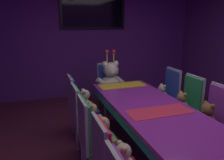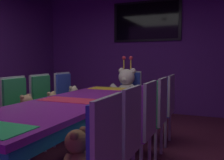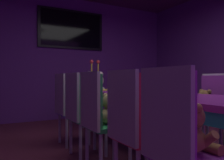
{
  "view_description": "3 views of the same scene",
  "coord_description": "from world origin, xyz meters",
  "views": [
    {
      "loc": [
        -1.3,
        -2.13,
        1.74
      ],
      "look_at": [
        -0.11,
        1.42,
        0.79
      ],
      "focal_mm": 35.79,
      "sensor_mm": 36.0,
      "label": 1
    },
    {
      "loc": [
        1.49,
        -2.41,
        1.21
      ],
      "look_at": [
        -0.05,
        1.25,
        0.87
      ],
      "focal_mm": 40.08,
      "sensor_mm": 36.0,
      "label": 2
    },
    {
      "loc": [
        -1.81,
        -2.06,
        0.92
      ],
      "look_at": [
        0.1,
        1.37,
        0.9
      ],
      "focal_mm": 37.58,
      "sensor_mm": 36.0,
      "label": 3
    }
  ],
  "objects": [
    {
      "name": "chair_right_2",
      "position": [
        0.82,
        -0.02,
        0.6
      ],
      "size": [
        0.42,
        0.41,
        0.98
      ],
      "rotation": [
        0.0,
        0.0,
        3.14
      ],
      "color": "purple",
      "rests_on": "ground_plane"
    },
    {
      "name": "chair_right_1",
      "position": [
        0.8,
        -0.53,
        0.6
      ],
      "size": [
        0.42,
        0.41,
        0.98
      ],
      "rotation": [
        0.0,
        0.0,
        3.14
      ],
      "color": "#2D47B2",
      "rests_on": "ground_plane"
    },
    {
      "name": "teddy_right_1",
      "position": [
        0.66,
        -0.53,
        0.58
      ],
      "size": [
        0.23,
        0.3,
        0.28
      ],
      "rotation": [
        0.0,
        0.0,
        3.14
      ],
      "color": "tan",
      "rests_on": "chair_right_1"
    },
    {
      "name": "teddy_right_2",
      "position": [
        0.67,
        -0.02,
        0.6
      ],
      "size": [
        0.26,
        0.34,
        0.32
      ],
      "rotation": [
        0.0,
        0.0,
        3.14
      ],
      "color": "brown",
      "rests_on": "chair_right_2"
    },
    {
      "name": "teddy_right_3",
      "position": [
        0.68,
        0.53,
        0.59
      ],
      "size": [
        0.24,
        0.32,
        0.3
      ],
      "rotation": [
        0.0,
        0.0,
        3.14
      ],
      "color": "#9E7247",
      "rests_on": "chair_right_3"
    },
    {
      "name": "chair_left_2",
      "position": [
        -0.83,
        0.02,
        0.6
      ],
      "size": [
        0.42,
        0.41,
        0.98
      ],
      "color": "#268C4C",
      "rests_on": "ground_plane"
    },
    {
      "name": "chair_right_0",
      "position": [
        0.82,
        -1.06,
        0.6
      ],
      "size": [
        0.42,
        0.41,
        0.98
      ],
      "rotation": [
        0.0,
        0.0,
        3.14
      ],
      "color": "#2D47B2",
      "rests_on": "ground_plane"
    },
    {
      "name": "king_teddy_bear",
      "position": [
        0.0,
        1.8,
        0.71
      ],
      "size": [
        0.62,
        0.48,
        0.8
      ],
      "rotation": [
        0.0,
        0.0,
        -1.57
      ],
      "color": "silver",
      "rests_on": "throne_chair"
    },
    {
      "name": "teddy_right_0",
      "position": [
        0.67,
        -1.06,
        0.59
      ],
      "size": [
        0.25,
        0.33,
        0.31
      ],
      "rotation": [
        0.0,
        0.0,
        3.14
      ],
      "color": "brown",
      "rests_on": "chair_right_0"
    },
    {
      "name": "wall_back",
      "position": [
        0.0,
        3.2,
        1.4
      ],
      "size": [
        5.2,
        0.12,
        2.8
      ],
      "primitive_type": "cube",
      "color": "#59267F",
      "rests_on": "ground_plane"
    },
    {
      "name": "chair_right_4",
      "position": [
        0.83,
        1.1,
        0.6
      ],
      "size": [
        0.42,
        0.41,
        0.98
      ],
      "rotation": [
        0.0,
        0.0,
        3.14
      ],
      "color": "#2D47B2",
      "rests_on": "ground_plane"
    },
    {
      "name": "teddy_left_4",
      "position": [
        -0.66,
        1.08,
        0.59
      ],
      "size": [
        0.26,
        0.33,
        0.31
      ],
      "color": "beige",
      "rests_on": "chair_left_4"
    },
    {
      "name": "wall_tv",
      "position": [
        0.0,
        3.11,
        2.05
      ],
      "size": [
        1.53,
        0.06,
        0.89
      ],
      "color": "black"
    },
    {
      "name": "teddy_right_4",
      "position": [
        0.69,
        1.1,
        0.57
      ],
      "size": [
        0.22,
        0.28,
        0.27
      ],
      "rotation": [
        0.0,
        0.0,
        3.14
      ],
      "color": "beige",
      "rests_on": "chair_right_4"
    },
    {
      "name": "teddy_left_3",
      "position": [
        -0.68,
        0.53,
        0.58
      ],
      "size": [
        0.23,
        0.3,
        0.28
      ],
      "color": "tan",
      "rests_on": "chair_left_3"
    },
    {
      "name": "chair_left_3",
      "position": [
        -0.82,
        0.53,
        0.6
      ],
      "size": [
        0.42,
        0.41,
        0.98
      ],
      "color": "#268C4C",
      "rests_on": "ground_plane"
    },
    {
      "name": "throne_chair",
      "position": [
        0.0,
        1.96,
        0.6
      ],
      "size": [
        0.41,
        0.42,
        0.98
      ],
      "rotation": [
        0.0,
        0.0,
        -1.57
      ],
      "color": "#2D47B2",
      "rests_on": "ground_plane"
    },
    {
      "name": "chair_left_4",
      "position": [
        -0.8,
        1.08,
        0.6
      ],
      "size": [
        0.42,
        0.41,
        0.98
      ],
      "color": "#2D47B2",
      "rests_on": "ground_plane"
    },
    {
      "name": "banquet_table",
      "position": [
        0.0,
        0.0,
        0.66
      ],
      "size": [
        0.9,
        2.84,
        0.75
      ],
      "color": "purple",
      "rests_on": "ground_plane"
    },
    {
      "name": "chair_right_3",
      "position": [
        0.83,
        0.53,
        0.6
      ],
      "size": [
        0.42,
        0.41,
        0.98
      ],
      "rotation": [
        0.0,
        0.0,
        3.14
      ],
      "color": "#268C4C",
      "rests_on": "ground_plane"
    },
    {
      "name": "teddy_left_2",
      "position": [
        -0.68,
        0.02,
        0.59
      ],
      "size": [
        0.25,
        0.33,
        0.31
      ],
      "color": "tan",
      "rests_on": "chair_left_2"
    }
  ]
}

